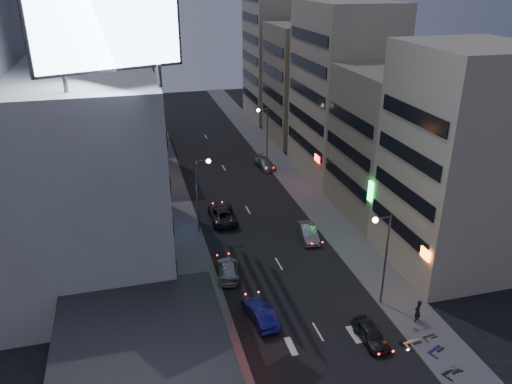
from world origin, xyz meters
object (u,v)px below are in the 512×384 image
object	(u,v)px
scooter_black_a	(455,359)
scooter_blue	(439,338)
parked_car_left	(222,214)
parked_car_right_mid	(308,232)
parked_car_right_far	(265,163)
scooter_black_b	(435,328)
parked_car_right_near	(371,334)
person	(418,311)
road_car_silver	(228,269)
scooter_silver_a	(460,359)
road_car_blue	(260,313)
scooter_silver_b	(418,332)

from	to	relation	value
scooter_black_a	scooter_blue	size ratio (longest dim) A/B	0.99
parked_car_left	parked_car_right_mid	bearing A→B (deg)	142.01
parked_car_right_far	scooter_black_b	distance (m)	37.21
parked_car_right_near	scooter_black_b	distance (m)	5.05
person	scooter_black_b	bearing A→B (deg)	80.64
parked_car_right_near	scooter_blue	distance (m)	4.90
parked_car_left	scooter_blue	size ratio (longest dim) A/B	2.88
parked_car_right_far	road_car_silver	size ratio (longest dim) A/B	1.03
parked_car_left	scooter_silver_a	bearing A→B (deg)	115.00
road_car_blue	scooter_black_a	xyz separation A→B (m)	(11.58, -8.31, -0.01)
road_car_blue	person	xyz separation A→B (m)	(11.76, -3.29, 0.33)
parked_car_right_mid	scooter_black_a	xyz separation A→B (m)	(3.33, -19.83, 0.01)
road_car_blue	scooter_silver_b	size ratio (longest dim) A/B	2.27
parked_car_right_near	road_car_silver	world-z (taller)	road_car_silver
parked_car_right_far	road_car_silver	distance (m)	27.36
scooter_blue	parked_car_right_mid	bearing A→B (deg)	-10.91
parked_car_right_near	parked_car_right_mid	xyz separation A→B (m)	(0.98, 15.85, 0.06)
scooter_black_a	parked_car_right_far	bearing A→B (deg)	-17.83
parked_car_right_near	parked_car_right_mid	world-z (taller)	parked_car_right_mid
parked_car_right_near	scooter_black_a	distance (m)	5.87
scooter_black_a	parked_car_right_mid	bearing A→B (deg)	-11.26
road_car_silver	scooter_black_b	size ratio (longest dim) A/B	2.73
road_car_blue	scooter_silver_a	size ratio (longest dim) A/B	2.24
parked_car_left	scooter_silver_a	world-z (taller)	parked_car_left
parked_car_right_mid	scooter_silver_a	xyz separation A→B (m)	(3.69, -19.94, 0.01)
scooter_black_b	scooter_silver_b	bearing A→B (deg)	88.66
parked_car_right_mid	scooter_silver_b	bearing A→B (deg)	-73.67
road_car_silver	scooter_blue	bearing A→B (deg)	145.41
parked_car_left	road_car_blue	distance (m)	17.89
scooter_blue	road_car_silver	bearing A→B (deg)	22.32
parked_car_left	person	xyz separation A→B (m)	(11.18, -21.17, 0.27)
road_car_blue	scooter_silver_a	world-z (taller)	road_car_blue
parked_car_right_far	scooter_black_b	bearing A→B (deg)	-91.98
parked_car_left	road_car_blue	size ratio (longest dim) A/B	1.29
parked_car_right_near	scooter_silver_a	distance (m)	6.21
road_car_silver	person	bearing A→B (deg)	152.22
person	scooter_black_a	world-z (taller)	person
parked_car_left	road_car_silver	world-z (taller)	parked_car_left
road_car_blue	parked_car_right_mid	bearing A→B (deg)	-132.87
parked_car_right_near	parked_car_left	bearing A→B (deg)	104.50
parked_car_right_near	road_car_silver	xyz separation A→B (m)	(-8.37, 11.26, 0.01)
scooter_silver_a	scooter_silver_b	world-z (taller)	scooter_silver_a
parked_car_right_far	scooter_blue	distance (m)	38.37
scooter_silver_b	road_car_silver	bearing A→B (deg)	36.01
parked_car_right_far	road_car_blue	size ratio (longest dim) A/B	1.05
parked_car_right_near	scooter_blue	size ratio (longest dim) A/B	1.92
parked_car_right_mid	scooter_blue	size ratio (longest dim) A/B	2.17
parked_car_right_near	road_car_blue	xyz separation A→B (m)	(-7.27, 4.33, 0.08)
parked_car_right_mid	scooter_black_b	bearing A→B (deg)	-68.45
parked_car_right_near	road_car_silver	size ratio (longest dim) A/B	0.84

